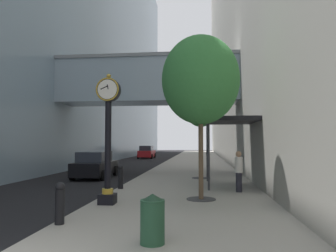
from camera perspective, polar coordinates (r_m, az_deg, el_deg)
name	(u,v)px	position (r m, az deg, el deg)	size (l,w,h in m)	color
ground_plane	(162,164)	(31.81, -1.06, -7.01)	(110.00, 110.00, 0.00)	black
sidewalk_right	(195,162)	(34.56, 5.01, -6.56)	(6.57, 80.00, 0.14)	#9E998E
building_block_left	(72,10)	(40.54, -17.02, 19.59)	(22.39, 80.00, 35.53)	#849EB2
street_clock	(108,132)	(11.16, -10.85, -1.05)	(0.84, 0.55, 4.55)	black
bollard_nearest	(60,202)	(8.90, -19.08, -12.95)	(0.26, 0.26, 1.09)	black
bollard_third	(121,176)	(14.74, -8.62, -9.01)	(0.26, 0.26, 1.09)	black
street_tree_near	(200,80)	(12.12, 5.93, 8.28)	(2.96, 2.96, 6.21)	#333335
street_tree_mid_near	(201,109)	(18.86, 5.98, 3.03)	(1.90, 1.90, 5.23)	#333335
trash_bin	(153,218)	(6.92, -2.84, -16.37)	(0.53, 0.53, 1.05)	#234C33
pedestrian_walking	(239,170)	(13.92, 12.74, -7.83)	(0.38, 0.38, 1.75)	#23232D
storefront_awning	(230,122)	(15.82, 11.15, 0.76)	(2.40, 3.60, 3.30)	black
car_red_near	(147,152)	(43.77, -3.89, -4.78)	(2.06, 4.19, 1.75)	#AD191E
car_black_mid	(95,165)	(20.54, -13.10, -6.95)	(2.10, 4.14, 1.66)	black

